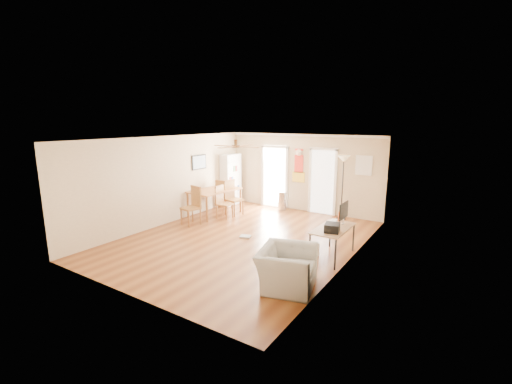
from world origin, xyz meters
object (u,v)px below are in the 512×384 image
Objects in this scene: dining_table at (215,202)px; computer_desk at (333,243)px; bookshelf at (231,180)px; dining_chair_near at (190,206)px; torchiere_lamp at (342,188)px; dining_chair_far at (224,195)px; wastebasket_a at (314,249)px; wastebasket_b at (291,247)px; armchair at (287,268)px; printer at (332,228)px; dining_chair_right_a at (234,198)px; dining_chair_right_b at (225,202)px; trash_can at (282,201)px.

dining_table is 1.28× the size of computer_desk.
dining_table is (0.40, -1.41, -0.51)m from bookshelf.
dining_chair_near is 4.65m from torchiere_lamp.
dining_table is at bearing -77.69° from bookshelf.
wastebasket_a is (4.27, -2.15, -0.38)m from dining_chair_far.
dining_chair_far is 4.80m from wastebasket_a.
wastebasket_b is 1.71m from armchair.
armchair is (-0.22, -1.78, 0.02)m from computer_desk.
printer is (5.00, -3.07, -0.13)m from bookshelf.
computer_desk is (4.92, -2.79, -0.57)m from bookshelf.
wastebasket_a is at bearing -35.88° from bookshelf.
dining_table is at bearing 39.09° from armchair.
dining_chair_right_a is 0.79m from dining_chair_far.
armchair is at bearing -65.47° from wastebasket_b.
dining_chair_far is at bearing 34.60° from armchair.
dining_chair_right_b is (0.00, -0.51, -0.05)m from dining_chair_right_a.
torchiere_lamp reaches higher than dining_chair_near.
computer_desk is at bearing -104.89° from dining_chair_right_a.
dining_chair_right_b reaches higher than dining_table.
dining_chair_right_b is at bearing -19.34° from dining_table.
computer_desk is 4.67× the size of wastebasket_b.
torchiere_lamp reaches higher than trash_can.
bookshelf is at bearing -171.88° from trash_can.
dining_chair_far is (-0.70, 0.87, 0.01)m from dining_chair_right_b.
dining_chair_right_b is 3.68m from torchiere_lamp.
dining_chair_right_a is at bearing -127.21° from trash_can.
trash_can is at bearing 133.66° from computer_desk.
dining_chair_right_a reaches higher than trash_can.
armchair reaches higher than wastebasket_a.
dining_chair_near is 3.19× the size of printer.
armchair is (0.70, -1.54, 0.23)m from wastebasket_b.
computer_desk is (3.97, -1.70, -0.21)m from dining_chair_right_a.
wastebasket_a is (0.45, -3.16, -0.85)m from torchiere_lamp.
bookshelf is at bearing 150.47° from computer_desk.
torchiere_lamp is at bearing -58.03° from dining_chair_right_a.
bookshelf reaches higher than wastebasket_b.
torchiere_lamp is 3.49m from printer.
armchair is at bearing 135.01° from dining_chair_far.
armchair is at bearing -124.62° from dining_chair_right_a.
dining_table reaches higher than wastebasket_b.
dining_chair_right_a reaches higher than wastebasket_a.
armchair is (4.19, -1.90, -0.20)m from dining_chair_near.
dining_table is at bearing 155.75° from wastebasket_b.
dining_chair_near reaches higher than dining_chair_right_b.
dining_chair_far reaches higher than armchair.
dining_chair_near is 1.96m from dining_chair_far.
dining_chair_right_b is (0.95, -1.60, -0.41)m from bookshelf.
dining_chair_right_b reaches higher than wastebasket_b.
armchair is at bearing -97.17° from computer_desk.
dining_chair_right_a is 1.09× the size of dining_chair_right_b.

